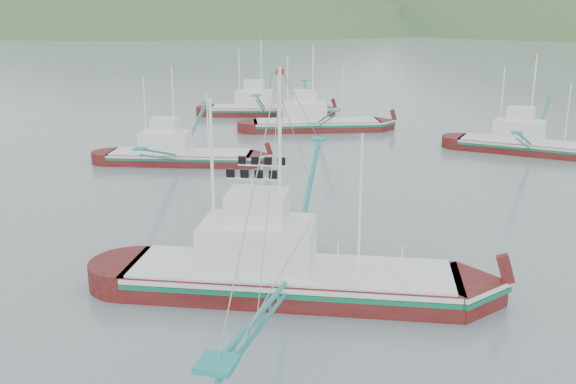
% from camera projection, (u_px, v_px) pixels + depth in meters
% --- Properties ---
extents(ground, '(1200.00, 1200.00, 0.00)m').
position_uv_depth(ground, '(261.00, 279.00, 34.59)').
color(ground, slate).
rests_on(ground, ground).
extents(main_boat, '(17.20, 30.34, 12.32)m').
position_uv_depth(main_boat, '(286.00, 259.00, 32.23)').
color(main_boat, '#480D0C').
rests_on(main_boat, ground).
extents(bg_boat_far, '(15.43, 26.23, 10.97)m').
position_uv_depth(bg_boat_far, '(316.00, 113.00, 75.94)').
color(bg_boat_far, '#480D0C').
rests_on(bg_boat_far, ground).
extents(bg_boat_right, '(14.84, 25.62, 10.52)m').
position_uv_depth(bg_boat_right, '(532.00, 135.00, 63.94)').
color(bg_boat_right, '#480D0C').
rests_on(bg_boat_right, ground).
extents(bg_boat_left, '(13.81, 24.08, 9.83)m').
position_uv_depth(bg_boat_left, '(178.00, 147.00, 59.78)').
color(bg_boat_left, '#480D0C').
rests_on(bg_boat_left, ground).
extents(bg_boat_extra, '(15.45, 26.77, 10.97)m').
position_uv_depth(bg_boat_extra, '(264.00, 102.00, 86.70)').
color(bg_boat_extra, '#480D0C').
rests_on(bg_boat_extra, ground).
extents(headland_left, '(448.00, 308.00, 210.00)m').
position_uv_depth(headland_left, '(152.00, 31.00, 412.49)').
color(headland_left, '#3A5A2E').
rests_on(headland_left, ground).
extents(ridge_distant, '(960.00, 400.00, 240.00)m').
position_uv_depth(ridge_distant, '(480.00, 25.00, 549.42)').
color(ridge_distant, slate).
rests_on(ridge_distant, ground).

